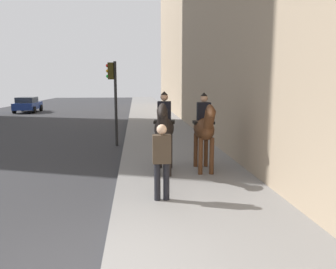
{
  "coord_description": "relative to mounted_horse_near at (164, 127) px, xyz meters",
  "views": [
    {
      "loc": [
        -4.24,
        -0.52,
        2.69
      ],
      "look_at": [
        4.0,
        -1.34,
        1.4
      ],
      "focal_mm": 35.07,
      "sensor_mm": 36.0,
      "label": 1
    }
  ],
  "objects": [
    {
      "name": "mounted_horse_near",
      "position": [
        0.0,
        0.0,
        0.0
      ],
      "size": [
        2.15,
        0.76,
        2.35
      ],
      "rotation": [
        0.0,
        0.0,
        3.0
      ],
      "color": "black",
      "rests_on": "sidewalk_slab"
    },
    {
      "name": "traffic_light_near_curb",
      "position": [
        4.94,
        1.73,
        0.98
      ],
      "size": [
        0.2,
        0.44,
        3.61
      ],
      "color": "black",
      "rests_on": "ground"
    },
    {
      "name": "mounted_horse_far",
      "position": [
        0.07,
        -1.18,
        -0.04
      ],
      "size": [
        2.15,
        0.61,
        2.31
      ],
      "rotation": [
        0.0,
        0.0,
        3.11
      ],
      "color": "#4C2B16",
      "rests_on": "sidewalk_slab"
    },
    {
      "name": "pedestrian_greeting",
      "position": [
        -2.27,
        0.25,
        -0.35
      ],
      "size": [
        0.27,
        0.4,
        1.7
      ],
      "rotation": [
        0.0,
        0.0,
        -0.02
      ],
      "color": "black",
      "rests_on": "sidewalk_slab"
    },
    {
      "name": "car_near_lane",
      "position": [
        22.71,
        10.87,
        -0.69
      ],
      "size": [
        4.08,
        2.05,
        1.44
      ],
      "rotation": [
        0.0,
        0.0,
        0.03
      ],
      "color": "navy",
      "rests_on": "ground"
    },
    {
      "name": "sidewalk_slab",
      "position": [
        -5.02,
        -0.59,
        -1.39
      ],
      "size": [
        120.0,
        3.83,
        0.12
      ],
      "primitive_type": "cube",
      "color": "slate",
      "rests_on": "ground"
    }
  ]
}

